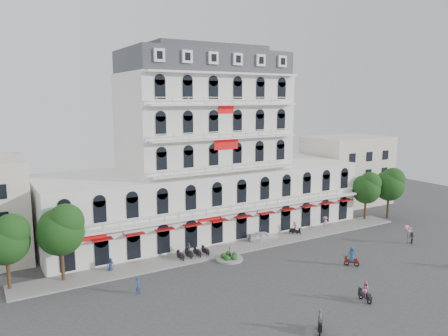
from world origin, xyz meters
The scene contains 20 objects.
ground centered at (0.00, 0.00, 0.00)m, with size 120.00×120.00×0.00m, color #38383A.
sidewalk centered at (0.00, 9.00, 0.08)m, with size 53.00×4.00×0.16m, color gray.
main_building centered at (0.00, 18.00, 9.96)m, with size 45.00×15.00×25.80m.
flank_building_east centered at (30.00, 20.00, 6.00)m, with size 14.00×10.00×12.00m, color beige.
traffic_island centered at (-3.00, 6.00, 0.26)m, with size 3.20×3.20×1.60m.
parked_scooter_row centered at (-6.35, 8.80, 0.00)m, with size 4.40×1.80×1.10m, color black, non-canonical shape.
tree_west_outer centered at (-25.95, 9.98, 5.35)m, with size 4.50×4.48×7.76m.
tree_west_inner centered at (-20.95, 9.48, 5.68)m, with size 4.76×4.76×8.25m.
tree_east_inner centered at (24.05, 9.98, 5.21)m, with size 4.40×4.37×7.57m.
tree_east_outer centered at (28.05, 8.98, 5.55)m, with size 4.65×4.65×8.05m.
parked_car centered at (4.42, 9.50, 0.67)m, with size 1.58×3.94×1.34m, color white.
rider_west centered at (-4.86, -11.45, 0.88)m, with size 1.28×1.34×2.02m.
rider_southwest centered at (2.54, -9.46, 1.03)m, with size 0.66×1.70×2.05m.
rider_east centered at (8.07, -2.53, 1.17)m, with size 1.23×1.38×2.31m.
rider_center centered at (9.68, 9.50, 1.01)m, with size 1.26×1.36×1.96m.
pedestrian_left centered at (-16.05, 9.50, 0.79)m, with size 0.77×0.50×1.57m, color navy.
pedestrian_mid centered at (-6.59, 9.50, 0.85)m, with size 0.99×0.41×1.70m, color #53535A.
pedestrian_right centered at (15.24, 9.50, 0.94)m, with size 1.22×0.70×1.88m, color #CD6C98.
pedestrian_far centered at (-15.25, 2.69, 0.88)m, with size 0.64×0.42×1.76m, color navy.
balloon_vendor centered at (20.26, -0.95, 1.26)m, with size 1.47×1.35×2.45m.
Camera 1 is at (-28.12, -35.95, 18.84)m, focal length 35.00 mm.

